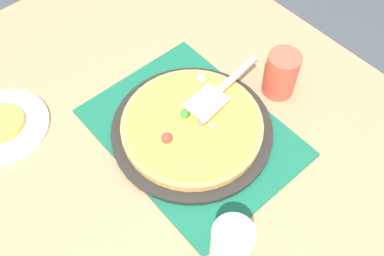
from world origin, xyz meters
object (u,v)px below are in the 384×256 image
object	(u,v)px
pizza_pan	(192,130)
pizza_server	(220,90)
pizza	(192,124)
plate_far_right	(3,126)
cup_near	(281,74)
served_slice_right	(1,123)
cup_far	(231,245)

from	to	relation	value
pizza_pan	pizza_server	size ratio (longest dim) A/B	1.63
pizza	pizza_server	xyz separation A→B (m)	(0.01, -0.10, 0.04)
plate_far_right	cup_near	xyz separation A→B (m)	(-0.35, -0.58, 0.06)
pizza_server	served_slice_right	bearing A→B (deg)	55.21
pizza_server	cup_far	bearing A→B (deg)	140.26
pizza_pan	cup_far	distance (m)	0.30
cup_far	pizza_pan	bearing A→B (deg)	-26.95
pizza_pan	cup_near	distance (m)	0.26
served_slice_right	cup_near	xyz separation A→B (m)	(-0.35, -0.58, 0.04)
cup_near	cup_far	size ratio (longest dim) A/B	1.00
pizza_pan	served_slice_right	distance (m)	0.45
plate_far_right	cup_near	distance (m)	0.68
served_slice_right	cup_far	distance (m)	0.61
pizza_pan	pizza_server	xyz separation A→B (m)	(0.01, -0.10, 0.06)
pizza	cup_near	xyz separation A→B (m)	(-0.04, -0.25, 0.03)
pizza_server	pizza_pan	bearing A→B (deg)	97.24
cup_far	cup_near	bearing A→B (deg)	-59.82
cup_near	pizza_server	distance (m)	0.16
pizza_pan	plate_far_right	xyz separation A→B (m)	(0.31, 0.33, -0.01)
pizza_pan	cup_near	bearing A→B (deg)	-99.83
pizza_server	plate_far_right	bearing A→B (deg)	55.21
served_slice_right	plate_far_right	bearing A→B (deg)	0.00
pizza_pan	pizza	world-z (taller)	pizza
pizza	pizza_server	size ratio (longest dim) A/B	1.41
pizza	cup_far	bearing A→B (deg)	152.92
plate_far_right	cup_far	world-z (taller)	cup_far
pizza	cup_near	world-z (taller)	cup_near
cup_near	cup_far	xyz separation A→B (m)	(-0.23, 0.39, 0.00)
pizza	cup_far	distance (m)	0.30
served_slice_right	cup_far	bearing A→B (deg)	-161.43
pizza_pan	plate_far_right	distance (m)	0.45
served_slice_right	cup_far	world-z (taller)	cup_far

